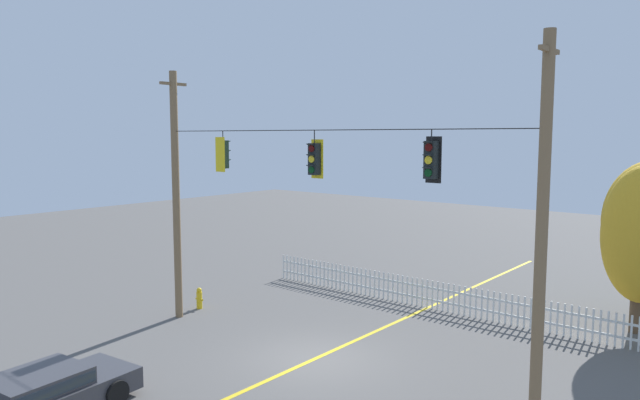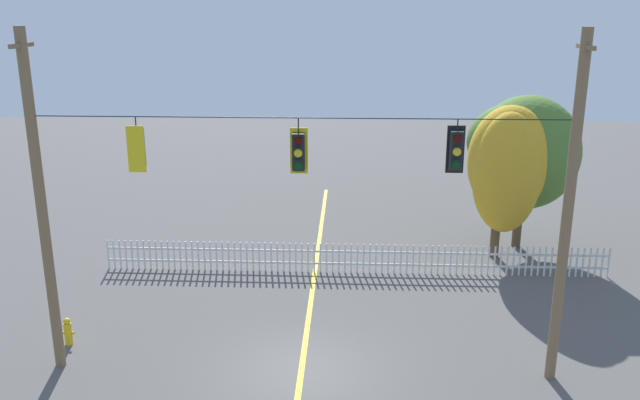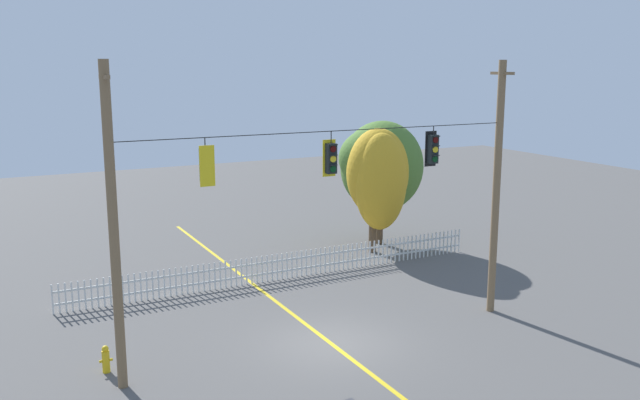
% 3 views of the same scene
% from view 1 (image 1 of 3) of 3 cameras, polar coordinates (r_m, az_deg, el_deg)
% --- Properties ---
extents(ground, '(80.00, 80.00, 0.00)m').
position_cam_1_polar(ground, '(18.34, -0.48, -15.08)').
color(ground, '#565451').
extents(lane_centerline_stripe, '(0.16, 36.00, 0.01)m').
position_cam_1_polar(lane_centerline_stripe, '(18.34, -0.48, -15.06)').
color(lane_centerline_stripe, gold).
rests_on(lane_centerline_stripe, ground).
extents(signal_support_span, '(13.38, 1.10, 8.95)m').
position_cam_1_polar(signal_support_span, '(17.22, -0.49, -0.82)').
color(signal_support_span, brown).
rests_on(signal_support_span, ground).
extents(traffic_signal_southbound_primary, '(0.43, 0.38, 1.35)m').
position_cam_1_polar(traffic_signal_southbound_primary, '(19.87, -9.35, 4.38)').
color(traffic_signal_southbound_primary, black).
extents(traffic_signal_northbound_secondary, '(0.43, 0.38, 1.40)m').
position_cam_1_polar(traffic_signal_northbound_secondary, '(17.12, -0.52, 3.99)').
color(traffic_signal_northbound_secondary, black).
extents(traffic_signal_eastbound_side, '(0.43, 0.38, 1.34)m').
position_cam_1_polar(traffic_signal_eastbound_side, '(14.98, 10.68, 3.84)').
color(traffic_signal_eastbound_side, black).
extents(white_picket_fence, '(18.20, 0.06, 1.11)m').
position_cam_1_polar(white_picket_fence, '(22.93, 13.55, -9.39)').
color(white_picket_fence, silver).
rests_on(white_picket_fence, ground).
extents(parked_car, '(2.29, 4.51, 1.15)m').
position_cam_1_polar(parked_car, '(16.06, -25.24, -16.55)').
color(parked_car, '#38383D').
rests_on(parked_car, ground).
extents(fire_hydrant, '(0.38, 0.22, 0.82)m').
position_cam_1_polar(fire_hydrant, '(23.62, -11.57, -9.27)').
color(fire_hydrant, gold).
rests_on(fire_hydrant, ground).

